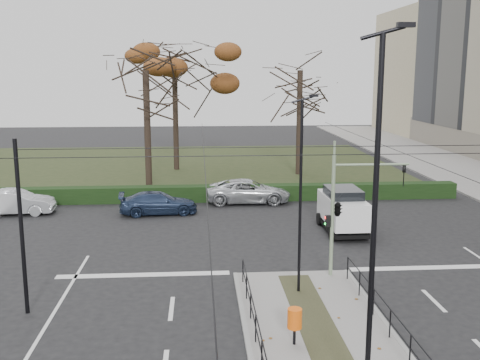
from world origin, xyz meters
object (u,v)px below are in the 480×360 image
object	(u,v)px
litter_bin	(295,319)
traffic_light	(340,206)
parked_car_fourth	(249,191)
bare_tree_near	(146,80)
streetlamp_median_near	(375,223)
white_van	(343,209)
bare_tree_center	(300,78)
rust_tree	(174,62)
parked_car_second	(15,202)
streetlamp_median_far	(301,194)
parked_car_third	(158,203)

from	to	relation	value
litter_bin	traffic_light	bearing A→B (deg)	64.53
traffic_light	litter_bin	distance (m)	6.59
parked_car_fourth	bare_tree_near	world-z (taller)	bare_tree_near
streetlamp_median_near	parked_car_fourth	world-z (taller)	streetlamp_median_near
white_van	bare_tree_center	distance (m)	17.50
traffic_light	bare_tree_near	bearing A→B (deg)	117.83
rust_tree	streetlamp_median_near	bearing A→B (deg)	-80.29
bare_tree_near	streetlamp_median_near	bearing A→B (deg)	-73.87
traffic_light	litter_bin	xyz separation A→B (m)	(-2.70, -5.67, -2.01)
parked_car_fourth	rust_tree	bearing A→B (deg)	23.22
litter_bin	parked_car_second	xyz separation A→B (m)	(-13.41, 17.12, -0.22)
streetlamp_median_near	bare_tree_center	world-z (taller)	bare_tree_center
litter_bin	bare_tree_center	xyz separation A→B (m)	(5.12, 28.48, 6.72)
streetlamp_median_far	rust_tree	world-z (taller)	rust_tree
traffic_light	litter_bin	world-z (taller)	traffic_light
white_van	parked_car_third	bearing A→B (deg)	155.51
parked_car_fourth	bare_tree_near	size ratio (longest dim) A/B	0.49
parked_car_second	bare_tree_center	xyz separation A→B (m)	(18.54, 11.36, 6.94)
streetlamp_median_near	parked_car_second	distance (m)	25.36
traffic_light	parked_car_second	size ratio (longest dim) A/B	1.10
litter_bin	rust_tree	size ratio (longest dim) A/B	0.10
litter_bin	bare_tree_near	distance (m)	24.32
traffic_light	bare_tree_near	xyz separation A→B (m)	(-8.91, 16.87, 4.69)
traffic_light	rust_tree	world-z (taller)	rust_tree
parked_car_second	parked_car_third	bearing A→B (deg)	-95.77
litter_bin	bare_tree_near	size ratio (longest dim) A/B	0.10
streetlamp_median_far	parked_car_second	size ratio (longest dim) A/B	1.64
white_van	rust_tree	bearing A→B (deg)	115.68
parked_car_second	bare_tree_center	distance (m)	22.82
bare_tree_center	parked_car_fourth	bearing A→B (deg)	-117.33
traffic_light	white_van	xyz separation A→B (m)	(1.85, 6.55, -1.74)
streetlamp_median_near	parked_car_third	world-z (taller)	streetlamp_median_near
parked_car_third	white_van	distance (m)	10.69
bare_tree_center	bare_tree_near	size ratio (longest dim) A/B	1.00
litter_bin	white_van	xyz separation A→B (m)	(4.55, 12.22, 0.26)
streetlamp_median_far	parked_car_third	distance (m)	14.31
traffic_light	bare_tree_center	distance (m)	23.42
streetlamp_median_far	rust_tree	xyz separation A→B (m)	(-5.55, 27.39, 5.10)
parked_car_second	bare_tree_center	size ratio (longest dim) A/B	0.40
litter_bin	parked_car_fourth	size ratio (longest dim) A/B	0.21
streetlamp_median_near	litter_bin	bearing A→B (deg)	111.12
traffic_light	parked_car_fourth	world-z (taller)	traffic_light
streetlamp_median_far	rust_tree	size ratio (longest dim) A/B	0.62
parked_car_second	rust_tree	world-z (taller)	rust_tree
parked_car_second	traffic_light	bearing A→B (deg)	-127.91
streetlamp_median_far	bare_tree_near	size ratio (longest dim) A/B	0.67
parked_car_second	parked_car_fourth	xyz separation A→B (m)	(13.73, 2.05, 0.01)
litter_bin	bare_tree_center	distance (m)	29.71
bare_tree_near	parked_car_fourth	bearing A→B (deg)	-27.35
parked_car_fourth	white_van	xyz separation A→B (m)	(4.24, -6.94, 0.47)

